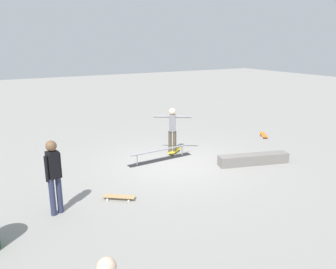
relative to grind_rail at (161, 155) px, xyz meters
name	(u,v)px	position (x,y,z in m)	size (l,w,h in m)	color
ground_plane	(174,163)	(-0.22, 0.51, -0.16)	(60.00, 60.00, 0.00)	gray
grind_rail	(161,155)	(0.00, 0.00, 0.00)	(2.36, 0.36, 0.37)	black
skate_ledge	(253,159)	(-2.42, 1.82, 0.00)	(2.32, 0.39, 0.33)	gray
skater_main	(172,128)	(-0.67, -0.38, 0.78)	(1.14, 0.77, 1.62)	brown
skateboard_main	(175,151)	(-0.80, -0.42, -0.09)	(0.76, 0.64, 0.09)	yellow
bystander_black_shirt	(54,173)	(3.78, 2.03, 0.83)	(0.40, 0.26, 1.75)	#2D3351
loose_skateboard_orange	(264,135)	(-5.09, -0.41, -0.09)	(0.61, 0.78, 0.09)	orange
loose_skateboard_natural	(119,197)	(2.29, 2.05, -0.09)	(0.76, 0.64, 0.09)	tan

